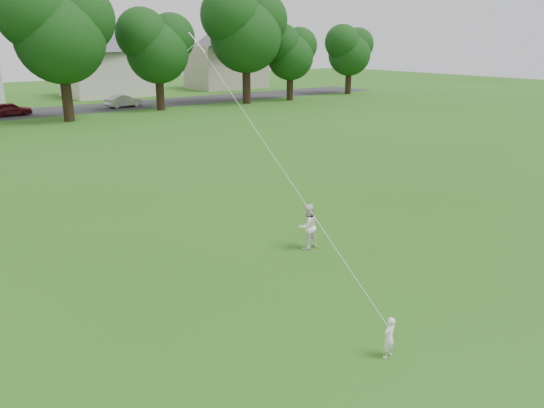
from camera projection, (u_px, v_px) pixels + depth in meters
ground at (282, 334)px, 11.77m from camera, size 160.00×160.00×0.00m
toddler at (389, 337)px, 10.81m from camera, size 0.35×0.24×0.90m
older_boy at (307, 226)px, 16.39m from camera, size 0.73×0.58×1.45m
kite at (268, 147)px, 14.67m from camera, size 1.49×6.00×12.43m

